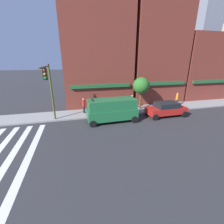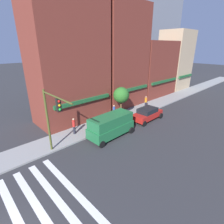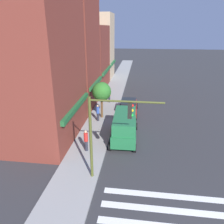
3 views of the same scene
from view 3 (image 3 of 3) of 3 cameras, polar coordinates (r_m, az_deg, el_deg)
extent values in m
cube|color=silver|center=(13.84, 21.90, -23.34)|extent=(0.47, 10.80, 0.01)
cube|color=silver|center=(14.63, 20.86, -20.33)|extent=(0.47, 10.80, 0.01)
cube|color=maroon|center=(18.97, -18.11, 15.84)|extent=(8.67, 5.00, 15.84)
cube|color=#1E592D|center=(19.06, -9.19, 1.40)|extent=(7.37, 0.30, 0.40)
cube|color=maroon|center=(27.01, -10.12, 16.34)|extent=(7.54, 5.00, 14.42)
cube|color=#1E592D|center=(27.02, -4.13, 7.55)|extent=(6.41, 0.30, 0.40)
cube|color=maroon|center=(35.50, -5.72, 13.80)|extent=(8.97, 5.00, 9.66)
cube|color=#1E592D|center=(35.29, -1.34, 10.85)|extent=(7.62, 0.30, 0.40)
cube|color=tan|center=(43.19, -3.32, 16.62)|extent=(6.28, 5.00, 11.80)
cube|color=#1E592D|center=(43.12, 0.32, 12.77)|extent=(5.34, 0.30, 0.40)
cylinder|color=#474C1E|center=(13.74, -5.55, -7.34)|extent=(0.18, 0.18, 5.67)
cylinder|color=#474C1E|center=(12.39, 3.77, 2.75)|extent=(0.12, 4.30, 0.12)
cube|color=black|center=(12.55, 4.69, 0.44)|extent=(0.32, 0.24, 0.95)
sphere|color=red|center=(12.45, 5.33, 1.68)|extent=(0.18, 0.18, 0.18)
sphere|color=#EAAD14|center=(12.55, 5.29, 0.39)|extent=(0.18, 0.18, 0.18)
sphere|color=green|center=(12.66, 5.24, -0.88)|extent=(0.18, 0.18, 0.18)
cube|color=#1E6638|center=(19.47, 3.28, -4.81)|extent=(5.06, 2.14, 1.00)
cube|color=#1E6638|center=(19.05, 3.35, -2.11)|extent=(4.80, 1.98, 1.00)
cylinder|color=black|center=(17.96, -0.49, -8.99)|extent=(0.68, 0.22, 0.68)
cylinder|color=black|center=(17.83, 5.97, -9.36)|extent=(0.68, 0.22, 0.68)
cylinder|color=black|center=(21.64, 1.04, -3.44)|extent=(0.68, 0.22, 0.68)
cylinder|color=black|center=(21.54, 6.34, -3.71)|extent=(0.68, 0.22, 0.68)
cube|color=#B21E19|center=(25.28, 4.37, 1.08)|extent=(4.45, 1.91, 0.70)
cube|color=black|center=(25.07, 4.41, 2.42)|extent=(2.46, 1.72, 0.55)
cylinder|color=black|center=(23.80, 1.93, -1.09)|extent=(0.68, 0.22, 0.68)
cylinder|color=black|center=(23.71, 6.26, -1.30)|extent=(0.68, 0.22, 0.68)
cylinder|color=black|center=(27.13, 2.68, 1.77)|extent=(0.68, 0.22, 0.68)
cylinder|color=black|center=(27.05, 6.48, 1.60)|extent=(0.68, 0.22, 0.68)
cylinder|color=#23232D|center=(17.71, -6.74, -8.74)|extent=(0.26, 0.26, 0.85)
cylinder|color=red|center=(17.34, -6.85, -6.52)|extent=(0.32, 0.32, 0.70)
sphere|color=tan|center=(17.13, -6.92, -5.16)|extent=(0.22, 0.22, 0.22)
cylinder|color=#23232D|center=(28.73, -0.71, 3.42)|extent=(0.26, 0.26, 0.85)
cylinder|color=orange|center=(28.51, -0.72, 4.90)|extent=(0.32, 0.32, 0.70)
sphere|color=tan|center=(28.38, -0.72, 5.79)|extent=(0.22, 0.22, 0.22)
cylinder|color=#23232D|center=(23.00, -3.69, -1.30)|extent=(0.26, 0.26, 0.85)
cylinder|color=#2D4C9E|center=(22.71, -3.74, 0.50)|extent=(0.32, 0.32, 0.70)
sphere|color=tan|center=(22.56, -3.77, 1.59)|extent=(0.22, 0.22, 0.22)
cylinder|color=brown|center=(23.62, -2.66, 1.12)|extent=(0.24, 0.24, 2.21)
sphere|color=#286623|center=(23.06, -2.74, 5.35)|extent=(2.02, 2.02, 2.02)
camera|label=1|loc=(19.18, 49.05, 3.71)|focal=24.00mm
camera|label=2|loc=(12.48, 67.14, 6.19)|focal=28.00mm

